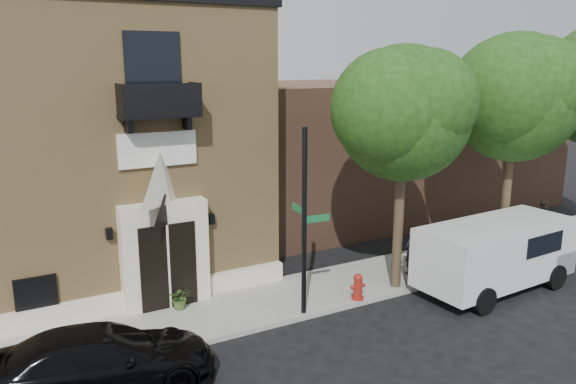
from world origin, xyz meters
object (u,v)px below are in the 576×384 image
Objects in this scene: pedestrian_far at (543,218)px; pedestrian_near at (411,252)px; street_sign at (305,222)px; dumpster at (449,256)px; black_sedan at (103,360)px; fire_hydrant at (358,287)px; cargo_van at (500,252)px.

pedestrian_near is at bearing 96.41° from pedestrian_far.
street_sign reaches higher than dumpster.
black_sedan is 18.61m from pedestrian_far.
pedestrian_near is (2.89, 0.89, 0.38)m from fire_hydrant.
pedestrian_near is (10.75, 1.84, 0.21)m from black_sedan.
cargo_van is at bearing 118.74° from pedestrian_near.
pedestrian_near reaches higher than fire_hydrant.
street_sign is 3.45× the size of pedestrian_near.
pedestrian_far is (12.53, 1.42, -1.98)m from street_sign.
street_sign is 2.72× the size of dumpster.
black_sedan is at bearing -2.88° from pedestrian_near.
dumpster is (-0.68, 1.57, -0.53)m from cargo_van.
fire_hydrant is at bearing 4.63° from street_sign.
street_sign is at bearing 98.80° from pedestrian_far.
pedestrian_near reaches higher than dumpster.
street_sign is (5.92, 0.96, 2.18)m from black_sedan.
street_sign is 6.43m from dumpster.
dumpster is at bearing -74.13° from black_sedan.
cargo_van is 3.62× the size of pedestrian_far.
fire_hydrant is at bearing 4.55° from pedestrian_near.
pedestrian_far is at bearing 11.64° from street_sign.
street_sign is (-6.73, 1.29, 1.64)m from cargo_van.
fire_hydrant is (1.94, -0.02, -2.35)m from street_sign.
pedestrian_near is at bearing 128.35° from cargo_van.
black_sedan is at bearing -154.90° from dumpster.
cargo_van is at bearing -5.67° from street_sign.
dumpster is (6.04, 0.29, -2.17)m from street_sign.
cargo_van is 2.90m from pedestrian_near.
pedestrian_near is (-1.21, 0.59, 0.20)m from dumpster.
street_sign is at bearing 179.47° from fire_hydrant.
fire_hydrant is at bearing -73.23° from black_sedan.
fire_hydrant is (-4.79, 1.27, -0.71)m from cargo_van.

